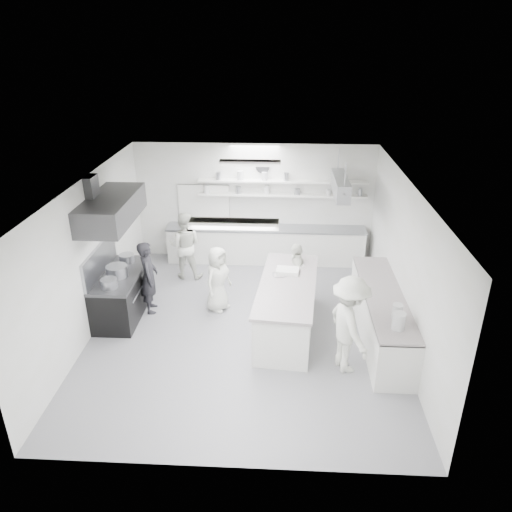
{
  "coord_description": "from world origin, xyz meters",
  "views": [
    {
      "loc": [
        0.67,
        -8.4,
        5.47
      ],
      "look_at": [
        0.19,
        0.6,
        1.33
      ],
      "focal_mm": 34.46,
      "sensor_mm": 36.0,
      "label": 1
    }
  ],
  "objects_px": {
    "stove": "(122,295)",
    "cook_back": "(185,245)",
    "cook_stove": "(149,277)",
    "right_counter": "(381,317)",
    "back_counter": "(266,245)",
    "prep_island": "(287,308)"
  },
  "relations": [
    {
      "from": "stove",
      "to": "right_counter",
      "type": "relative_size",
      "value": 0.55
    },
    {
      "from": "stove",
      "to": "back_counter",
      "type": "height_order",
      "value": "back_counter"
    },
    {
      "from": "stove",
      "to": "cook_stove",
      "type": "relative_size",
      "value": 1.14
    },
    {
      "from": "back_counter",
      "to": "right_counter",
      "type": "bearing_deg",
      "value": -55.35
    },
    {
      "from": "cook_stove",
      "to": "cook_back",
      "type": "xyz_separation_m",
      "value": [
        0.46,
        1.62,
        0.03
      ]
    },
    {
      "from": "back_counter",
      "to": "prep_island",
      "type": "distance_m",
      "value": 3.24
    },
    {
      "from": "stove",
      "to": "back_counter",
      "type": "bearing_deg",
      "value": 43.99
    },
    {
      "from": "stove",
      "to": "cook_stove",
      "type": "xyz_separation_m",
      "value": [
        0.54,
        0.2,
        0.34
      ]
    },
    {
      "from": "right_counter",
      "to": "cook_back",
      "type": "distance_m",
      "value": 4.9
    },
    {
      "from": "stove",
      "to": "cook_back",
      "type": "relative_size",
      "value": 1.09
    },
    {
      "from": "stove",
      "to": "prep_island",
      "type": "xyz_separation_m",
      "value": [
        3.43,
        -0.39,
        0.04
      ]
    },
    {
      "from": "cook_stove",
      "to": "cook_back",
      "type": "bearing_deg",
      "value": -27.03
    },
    {
      "from": "stove",
      "to": "cook_stove",
      "type": "height_order",
      "value": "cook_stove"
    },
    {
      "from": "cook_stove",
      "to": "right_counter",
      "type": "bearing_deg",
      "value": -110.65
    },
    {
      "from": "stove",
      "to": "cook_back",
      "type": "bearing_deg",
      "value": 61.02
    },
    {
      "from": "right_counter",
      "to": "prep_island",
      "type": "relative_size",
      "value": 1.23
    },
    {
      "from": "back_counter",
      "to": "cook_stove",
      "type": "distance_m",
      "value": 3.53
    },
    {
      "from": "stove",
      "to": "cook_back",
      "type": "distance_m",
      "value": 2.11
    },
    {
      "from": "prep_island",
      "to": "cook_stove",
      "type": "xyz_separation_m",
      "value": [
        -2.89,
        0.59,
        0.3
      ]
    },
    {
      "from": "back_counter",
      "to": "stove",
      "type": "bearing_deg",
      "value": -136.01
    },
    {
      "from": "stove",
      "to": "prep_island",
      "type": "bearing_deg",
      "value": -6.51
    },
    {
      "from": "back_counter",
      "to": "prep_island",
      "type": "height_order",
      "value": "prep_island"
    }
  ]
}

